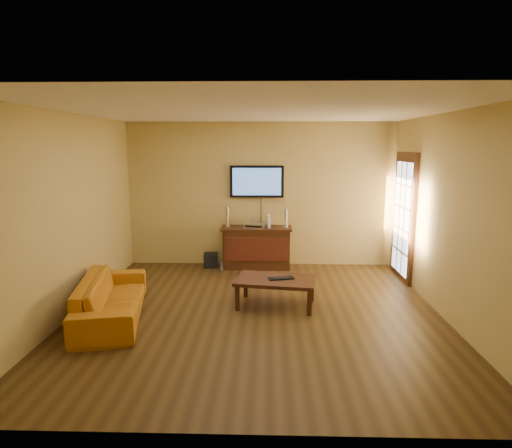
{
  "coord_description": "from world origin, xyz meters",
  "views": [
    {
      "loc": [
        0.15,
        -5.54,
        2.27
      ],
      "look_at": [
        -0.03,
        0.8,
        1.1
      ],
      "focal_mm": 30.0,
      "sensor_mm": 36.0,
      "label": 1
    }
  ],
  "objects_px": {
    "sofa": "(111,291)",
    "subwoofer": "(211,260)",
    "bottle": "(221,267)",
    "av_receiver": "(255,225)",
    "game_console": "(269,221)",
    "speaker_left": "(227,218)",
    "coffee_table": "(276,282)",
    "television": "(257,182)",
    "keyboard": "(281,278)",
    "speaker_right": "(286,219)",
    "media_console": "(256,247)"
  },
  "relations": [
    {
      "from": "sofa",
      "to": "subwoofer",
      "type": "relative_size",
      "value": 7.35
    },
    {
      "from": "bottle",
      "to": "av_receiver",
      "type": "bearing_deg",
      "value": 25.13
    },
    {
      "from": "bottle",
      "to": "game_console",
      "type": "bearing_deg",
      "value": 20.56
    },
    {
      "from": "speaker_left",
      "to": "coffee_table",
      "type": "bearing_deg",
      "value": -66.27
    },
    {
      "from": "av_receiver",
      "to": "game_console",
      "type": "height_order",
      "value": "game_console"
    },
    {
      "from": "speaker_left",
      "to": "av_receiver",
      "type": "distance_m",
      "value": 0.54
    },
    {
      "from": "coffee_table",
      "to": "speaker_left",
      "type": "relative_size",
      "value": 3.29
    },
    {
      "from": "television",
      "to": "subwoofer",
      "type": "bearing_deg",
      "value": -167.71
    },
    {
      "from": "coffee_table",
      "to": "keyboard",
      "type": "bearing_deg",
      "value": -6.94
    },
    {
      "from": "television",
      "to": "speaker_right",
      "type": "distance_m",
      "value": 0.9
    },
    {
      "from": "subwoofer",
      "to": "sofa",
      "type": "bearing_deg",
      "value": -117.44
    },
    {
      "from": "media_console",
      "to": "sofa",
      "type": "distance_m",
      "value": 3.07
    },
    {
      "from": "keyboard",
      "to": "game_console",
      "type": "bearing_deg",
      "value": 95.13
    },
    {
      "from": "keyboard",
      "to": "subwoofer",
      "type": "bearing_deg",
      "value": 122.87
    },
    {
      "from": "television",
      "to": "subwoofer",
      "type": "height_order",
      "value": "television"
    },
    {
      "from": "coffee_table",
      "to": "speaker_right",
      "type": "xyz_separation_m",
      "value": [
        0.22,
        1.91,
        0.58
      ]
    },
    {
      "from": "television",
      "to": "bottle",
      "type": "relative_size",
      "value": 5.24
    },
    {
      "from": "bottle",
      "to": "media_console",
      "type": "bearing_deg",
      "value": 26.68
    },
    {
      "from": "media_console",
      "to": "bottle",
      "type": "distance_m",
      "value": 0.77
    },
    {
      "from": "media_console",
      "to": "speaker_right",
      "type": "height_order",
      "value": "speaker_right"
    },
    {
      "from": "speaker_right",
      "to": "bottle",
      "type": "distance_m",
      "value": 1.47
    },
    {
      "from": "speaker_left",
      "to": "keyboard",
      "type": "relative_size",
      "value": 0.96
    },
    {
      "from": "subwoofer",
      "to": "bottle",
      "type": "distance_m",
      "value": 0.41
    },
    {
      "from": "television",
      "to": "bottle",
      "type": "xyz_separation_m",
      "value": [
        -0.63,
        -0.53,
        -1.51
      ]
    },
    {
      "from": "media_console",
      "to": "subwoofer",
      "type": "height_order",
      "value": "media_console"
    },
    {
      "from": "speaker_right",
      "to": "coffee_table",
      "type": "bearing_deg",
      "value": -96.45
    },
    {
      "from": "media_console",
      "to": "television",
      "type": "relative_size",
      "value": 1.3
    },
    {
      "from": "speaker_left",
      "to": "media_console",
      "type": "bearing_deg",
      "value": -4.58
    },
    {
      "from": "television",
      "to": "bottle",
      "type": "bearing_deg",
      "value": -140.22
    },
    {
      "from": "av_receiver",
      "to": "sofa",
      "type": "bearing_deg",
      "value": -112.84
    },
    {
      "from": "media_console",
      "to": "coffee_table",
      "type": "relative_size",
      "value": 1.08
    },
    {
      "from": "keyboard",
      "to": "media_console",
      "type": "bearing_deg",
      "value": 101.74
    },
    {
      "from": "television",
      "to": "speaker_left",
      "type": "relative_size",
      "value": 2.74
    },
    {
      "from": "bottle",
      "to": "subwoofer",
      "type": "bearing_deg",
      "value": 125.07
    },
    {
      "from": "television",
      "to": "keyboard",
      "type": "height_order",
      "value": "television"
    },
    {
      "from": "coffee_table",
      "to": "bottle",
      "type": "height_order",
      "value": "coffee_table"
    },
    {
      "from": "media_console",
      "to": "keyboard",
      "type": "distance_m",
      "value": 1.99
    },
    {
      "from": "av_receiver",
      "to": "bottle",
      "type": "bearing_deg",
      "value": -140.59
    },
    {
      "from": "television",
      "to": "av_receiver",
      "type": "height_order",
      "value": "television"
    },
    {
      "from": "coffee_table",
      "to": "speaker_right",
      "type": "distance_m",
      "value": 2.0
    },
    {
      "from": "television",
      "to": "keyboard",
      "type": "distance_m",
      "value": 2.5
    },
    {
      "from": "coffee_table",
      "to": "subwoofer",
      "type": "relative_size",
      "value": 4.67
    },
    {
      "from": "subwoofer",
      "to": "keyboard",
      "type": "xyz_separation_m",
      "value": [
        1.27,
        -1.97,
        0.28
      ]
    },
    {
      "from": "media_console",
      "to": "coffee_table",
      "type": "distance_m",
      "value": 1.97
    },
    {
      "from": "media_console",
      "to": "speaker_right",
      "type": "xyz_separation_m",
      "value": [
        0.54,
        -0.03,
        0.54
      ]
    },
    {
      "from": "television",
      "to": "speaker_left",
      "type": "xyz_separation_m",
      "value": [
        -0.54,
        -0.16,
        -0.66
      ]
    },
    {
      "from": "game_console",
      "to": "speaker_right",
      "type": "bearing_deg",
      "value": -12.27
    },
    {
      "from": "coffee_table",
      "to": "av_receiver",
      "type": "bearing_deg",
      "value": 100.4
    },
    {
      "from": "game_console",
      "to": "subwoofer",
      "type": "bearing_deg",
      "value": 174.34
    },
    {
      "from": "television",
      "to": "coffee_table",
      "type": "height_order",
      "value": "television"
    }
  ]
}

